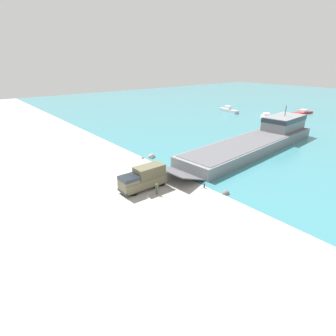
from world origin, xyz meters
TOP-DOWN VIEW (x-y plane):
  - ground_plane at (0.00, 0.00)m, footprint 240.00×240.00m
  - landing_craft at (0.92, 28.18)m, footprint 10.62×44.08m
  - military_truck at (2.03, -3.23)m, footprint 2.37×6.86m
  - soldier_on_ramp at (4.66, -2.83)m, footprint 0.47×0.31m
  - moored_boat_a at (-14.69, 55.87)m, footprint 5.98×6.52m
  - moored_boat_b at (-29.61, 55.51)m, footprint 8.98×3.65m
  - moored_boat_c at (-11.07, 72.72)m, footprint 3.90×8.75m
  - mooring_bollard at (7.39, 3.65)m, footprint 0.24×0.24m
  - shoreline_rock_a at (-8.58, 3.79)m, footprint 0.54×0.54m
  - shoreline_rock_b at (-7.38, 5.12)m, footprint 0.55×0.55m
  - shoreline_rock_c at (10.50, 4.61)m, footprint 1.03×1.03m
  - shoreline_rock_d at (-8.00, 5.48)m, footprint 1.38×1.38m

SIDE VIEW (x-z plane):
  - ground_plane at x=0.00m, z-range 0.00..0.00m
  - shoreline_rock_a at x=-8.58m, z-range -0.27..0.27m
  - shoreline_rock_b at x=-7.38m, z-range -0.28..0.28m
  - shoreline_rock_c at x=10.50m, z-range -0.51..0.51m
  - shoreline_rock_d at x=-8.00m, z-range -0.69..0.69m
  - mooring_bollard at x=7.39m, z-range 0.03..0.78m
  - moored_boat_c at x=-11.07m, z-range -0.23..1.15m
  - moored_boat_a at x=-14.69m, z-range -0.27..1.34m
  - moored_boat_b at x=-29.61m, z-range -0.36..1.77m
  - soldier_on_ramp at x=4.66m, z-range 0.13..1.80m
  - military_truck at x=2.03m, z-range 0.03..3.26m
  - landing_craft at x=0.92m, z-range -1.97..5.58m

